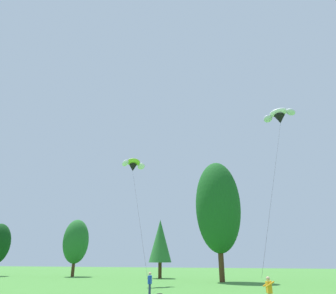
{
  "coord_description": "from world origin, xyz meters",
  "views": [
    {
      "loc": [
        6.11,
        2.42,
        2.53
      ],
      "look_at": [
        -1.7,
        24.73,
        11.49
      ],
      "focal_mm": 32.08,
      "sensor_mm": 36.0,
      "label": 1
    }
  ],
  "objects_px": {
    "parafoil_kite_high_lime_white": "(133,165)",
    "parafoil_kite_mid_white": "(279,116)",
    "kite_flyer_near": "(150,282)",
    "kite_flyer_mid": "(269,290)"
  },
  "relations": [
    {
      "from": "parafoil_kite_high_lime_white",
      "to": "parafoil_kite_mid_white",
      "type": "bearing_deg",
      "value": -4.04
    },
    {
      "from": "kite_flyer_near",
      "to": "parafoil_kite_mid_white",
      "type": "height_order",
      "value": "parafoil_kite_mid_white"
    },
    {
      "from": "parafoil_kite_high_lime_white",
      "to": "parafoil_kite_mid_white",
      "type": "distance_m",
      "value": 18.56
    },
    {
      "from": "parafoil_kite_high_lime_white",
      "to": "kite_flyer_mid",
      "type": "bearing_deg",
      "value": -42.05
    },
    {
      "from": "kite_flyer_mid",
      "to": "parafoil_kite_mid_white",
      "type": "bearing_deg",
      "value": 78.77
    },
    {
      "from": "kite_flyer_near",
      "to": "kite_flyer_mid",
      "type": "distance_m",
      "value": 9.8
    },
    {
      "from": "parafoil_kite_high_lime_white",
      "to": "parafoil_kite_mid_white",
      "type": "height_order",
      "value": "parafoil_kite_mid_white"
    },
    {
      "from": "parafoil_kite_high_lime_white",
      "to": "parafoil_kite_mid_white",
      "type": "xyz_separation_m",
      "value": [
        18.2,
        -1.29,
        3.39
      ]
    },
    {
      "from": "parafoil_kite_high_lime_white",
      "to": "parafoil_kite_mid_white",
      "type": "relative_size",
      "value": 0.82
    },
    {
      "from": "kite_flyer_near",
      "to": "parafoil_kite_mid_white",
      "type": "bearing_deg",
      "value": 37.27
    }
  ]
}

